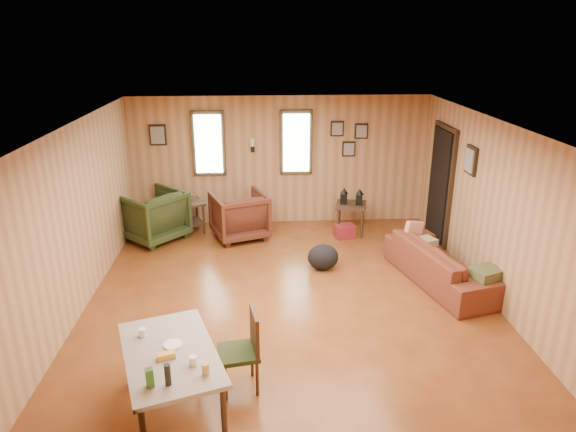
# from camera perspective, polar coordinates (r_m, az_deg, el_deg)

# --- Properties ---
(room) EXTENTS (5.54, 6.04, 2.44)m
(room) POSITION_cam_1_polar(r_m,az_deg,el_deg) (7.01, 1.44, 0.87)
(room) COLOR brown
(room) RESTS_ON ground
(sofa) EXTENTS (1.08, 2.12, 0.80)m
(sofa) POSITION_cam_1_polar(r_m,az_deg,el_deg) (7.78, 16.80, -4.43)
(sofa) COLOR brown
(sofa) RESTS_ON ground
(recliner_brown) EXTENTS (1.12, 1.08, 0.91)m
(recliner_brown) POSITION_cam_1_polar(r_m,az_deg,el_deg) (9.08, -5.45, 0.30)
(recliner_brown) COLOR #4F2417
(recliner_brown) RESTS_ON ground
(recliner_green) EXTENTS (1.29, 1.29, 0.97)m
(recliner_green) POSITION_cam_1_polar(r_m,az_deg,el_deg) (9.25, -14.76, 0.28)
(recliner_green) COLOR #2A3719
(recliner_green) RESTS_ON ground
(end_table) EXTENTS (0.72, 0.69, 0.71)m
(end_table) POSITION_cam_1_polar(r_m,az_deg,el_deg) (9.48, -11.11, 0.51)
(end_table) COLOR #3F2C1C
(end_table) RESTS_ON ground
(side_table) EXTENTS (0.64, 0.64, 0.85)m
(side_table) POSITION_cam_1_polar(r_m,az_deg,el_deg) (9.28, 7.04, 1.49)
(side_table) COLOR #3F2C1C
(side_table) RESTS_ON ground
(cooler) EXTENTS (0.38, 0.30, 0.24)m
(cooler) POSITION_cam_1_polar(r_m,az_deg,el_deg) (9.20, 6.32, -1.69)
(cooler) COLOR maroon
(cooler) RESTS_ON ground
(backpack) EXTENTS (0.50, 0.39, 0.41)m
(backpack) POSITION_cam_1_polar(r_m,az_deg,el_deg) (7.94, 3.91, -4.58)
(backpack) COLOR black
(backpack) RESTS_ON ground
(sofa_pillows) EXTENTS (1.01, 1.67, 0.35)m
(sofa_pillows) POSITION_cam_1_polar(r_m,az_deg,el_deg) (7.69, 17.53, -3.96)
(sofa_pillows) COLOR #484F2C
(sofa_pillows) RESTS_ON sofa
(dining_table) EXTENTS (1.20, 1.54, 0.89)m
(dining_table) POSITION_cam_1_polar(r_m,az_deg,el_deg) (5.06, -12.95, -15.12)
(dining_table) COLOR gray
(dining_table) RESTS_ON ground
(dining_chair) EXTENTS (0.45, 0.45, 0.87)m
(dining_chair) POSITION_cam_1_polar(r_m,az_deg,el_deg) (5.36, -4.80, -14.22)
(dining_chair) COLOR #2A3719
(dining_chair) RESTS_ON ground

